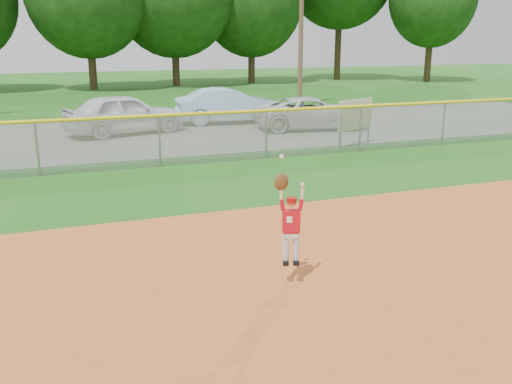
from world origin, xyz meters
The scene contains 9 objects.
ground centered at (0.00, 0.00, 0.00)m, with size 120.00×120.00×0.00m, color #1B5413.
parking_strip centered at (0.00, 16.00, 0.01)m, with size 44.00×10.00×0.03m, color slate.
car_white_a centered at (-0.15, 16.15, 0.81)m, with size 1.85×4.60×1.57m, color silver.
car_blue centered at (4.53, 17.50, 0.79)m, with size 1.61×4.61×1.52m, color #8CB7D1.
car_white_b centered at (7.21, 14.74, 0.68)m, with size 2.14×4.65×1.29m, color silver.
sponsor_sign centered at (6.92, 10.77, 1.08)m, with size 1.70×0.79×1.63m.
outfield_fence centered at (0.00, 10.00, 0.88)m, with size 40.06×0.10×1.55m.
power_lines centered at (1.00, 22.00, 4.68)m, with size 19.40×0.24×9.00m.
ballplayer centered at (0.19, 1.07, 1.06)m, with size 0.46×0.28×1.68m.
Camera 1 is at (-3.09, -6.30, 3.67)m, focal length 40.00 mm.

